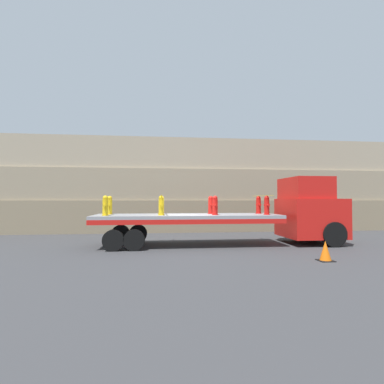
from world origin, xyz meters
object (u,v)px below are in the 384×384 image
at_px(fire_hydrant_yellow_far_0, 110,205).
at_px(fire_hydrant_yellow_near_1, 161,206).
at_px(flatbed_trailer, 174,221).
at_px(fire_hydrant_red_near_3, 267,205).
at_px(traffic_cone, 325,251).
at_px(fire_hydrant_red_far_2, 211,205).
at_px(fire_hydrant_yellow_near_0, 105,206).
at_px(fire_hydrant_red_far_3, 258,205).
at_px(fire_hydrant_red_near_2, 215,206).
at_px(fire_hydrant_yellow_far_1, 161,205).
at_px(truck_cab, 311,211).

xyz_separation_m(fire_hydrant_yellow_far_0, fire_hydrant_yellow_near_1, (2.33, -1.10, 0.00)).
height_order(flatbed_trailer, fire_hydrant_red_near_3, fire_hydrant_red_near_3).
height_order(fire_hydrant_red_near_3, traffic_cone, fire_hydrant_red_near_3).
relative_size(flatbed_trailer, fire_hydrant_red_far_2, 9.72).
bearing_deg(traffic_cone, fire_hydrant_yellow_near_0, 156.56).
distance_m(fire_hydrant_red_far_2, fire_hydrant_red_far_3, 2.33).
relative_size(fire_hydrant_yellow_near_0, fire_hydrant_red_near_2, 1.00).
bearing_deg(traffic_cone, fire_hydrant_red_near_2, 132.62).
distance_m(fire_hydrant_yellow_near_0, fire_hydrant_yellow_far_1, 2.58).
relative_size(fire_hydrant_yellow_near_0, fire_hydrant_yellow_near_1, 1.00).
bearing_deg(flatbed_trailer, traffic_cone, -38.98).
distance_m(fire_hydrant_yellow_near_0, fire_hydrant_yellow_near_1, 2.33).
xyz_separation_m(fire_hydrant_yellow_far_0, fire_hydrant_red_near_2, (4.67, -1.10, 0.00)).
distance_m(fire_hydrant_red_far_2, fire_hydrant_red_near_3, 2.58).
bearing_deg(truck_cab, flatbed_trailer, 180.00).
xyz_separation_m(truck_cab, fire_hydrant_red_far_2, (-4.71, 0.55, 0.27)).
bearing_deg(fire_hydrant_yellow_near_1, truck_cab, 4.49).
xyz_separation_m(fire_hydrant_yellow_far_1, fire_hydrant_red_near_3, (4.67, -1.10, 0.00)).
bearing_deg(truck_cab, fire_hydrant_yellow_far_0, 176.63).
height_order(fire_hydrant_red_near_3, fire_hydrant_red_far_3, same).
xyz_separation_m(flatbed_trailer, fire_hydrant_red_near_2, (1.75, -0.55, 0.68)).
relative_size(flatbed_trailer, traffic_cone, 12.22).
bearing_deg(fire_hydrant_red_far_2, fire_hydrant_red_near_2, -90.00).
bearing_deg(fire_hydrant_yellow_near_0, fire_hydrant_red_far_3, 8.97).
distance_m(fire_hydrant_yellow_near_0, fire_hydrant_red_near_3, 7.00).
height_order(fire_hydrant_yellow_near_0, fire_hydrant_red_far_3, same).
relative_size(fire_hydrant_yellow_far_1, fire_hydrant_red_far_3, 1.00).
xyz_separation_m(flatbed_trailer, fire_hydrant_red_far_3, (4.08, 0.55, 0.68)).
bearing_deg(fire_hydrant_yellow_far_1, fire_hydrant_yellow_near_0, -154.66).
bearing_deg(fire_hydrant_red_near_3, fire_hydrant_red_far_2, 154.66).
height_order(truck_cab, fire_hydrant_red_near_3, truck_cab).
bearing_deg(fire_hydrant_yellow_near_0, fire_hydrant_red_near_3, 0.00).
relative_size(truck_cab, fire_hydrant_red_near_2, 3.65).
relative_size(fire_hydrant_red_near_3, traffic_cone, 1.26).
height_order(fire_hydrant_yellow_near_0, fire_hydrant_red_near_3, same).
distance_m(fire_hydrant_yellow_far_1, fire_hydrant_red_far_2, 2.33).
bearing_deg(fire_hydrant_yellow_near_1, flatbed_trailer, 43.21).
bearing_deg(fire_hydrant_red_near_2, fire_hydrant_yellow_far_0, 166.68).
distance_m(truck_cab, fire_hydrant_yellow_far_0, 9.39).
distance_m(fire_hydrant_yellow_near_1, fire_hydrant_red_far_2, 2.58).
xyz_separation_m(fire_hydrant_red_far_2, fire_hydrant_red_far_3, (2.33, 0.00, 0.00)).
relative_size(fire_hydrant_yellow_near_0, fire_hydrant_red_far_3, 1.00).
height_order(truck_cab, fire_hydrant_yellow_far_0, truck_cab).
bearing_deg(fire_hydrant_yellow_near_1, fire_hydrant_yellow_near_0, 180.00).
distance_m(truck_cab, fire_hydrant_red_far_2, 4.75).
relative_size(truck_cab, fire_hydrant_yellow_far_1, 3.65).
height_order(truck_cab, fire_hydrant_yellow_near_1, truck_cab).
bearing_deg(fire_hydrant_red_far_3, fire_hydrant_red_near_3, -90.00).
bearing_deg(fire_hydrant_red_near_2, fire_hydrant_yellow_near_0, 180.00).
bearing_deg(truck_cab, fire_hydrant_red_near_2, -173.30).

